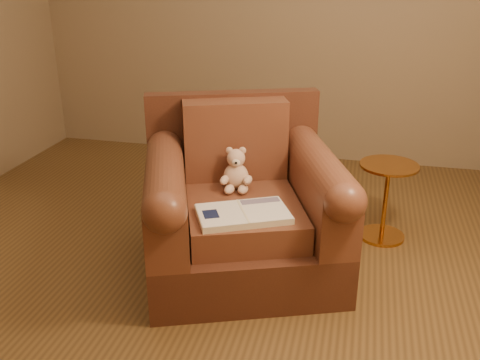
# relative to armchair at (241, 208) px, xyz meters

# --- Properties ---
(floor) EXTENTS (4.00, 4.00, 0.00)m
(floor) POSITION_rel_armchair_xyz_m (-0.31, -0.03, -0.37)
(floor) COLOR brown
(floor) RESTS_ON ground
(armchair) EXTENTS (1.35, 1.32, 0.96)m
(armchair) POSITION_rel_armchair_xyz_m (0.00, 0.00, 0.00)
(armchair) COLOR #4C2719
(armchair) RESTS_ON floor
(teddy_bear) EXTENTS (0.18, 0.21, 0.25)m
(teddy_bear) POSITION_rel_armchair_xyz_m (-0.05, 0.08, 0.18)
(teddy_bear) COLOR beige
(teddy_bear) RESTS_ON armchair
(guidebook) EXTENTS (0.55, 0.46, 0.04)m
(guidebook) POSITION_rel_armchair_xyz_m (0.08, -0.29, 0.11)
(guidebook) COLOR beige
(guidebook) RESTS_ON armchair
(side_table) EXTENTS (0.37, 0.37, 0.52)m
(side_table) POSITION_rel_armchair_xyz_m (0.83, 0.53, -0.09)
(side_table) COLOR #BD7A34
(side_table) RESTS_ON floor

